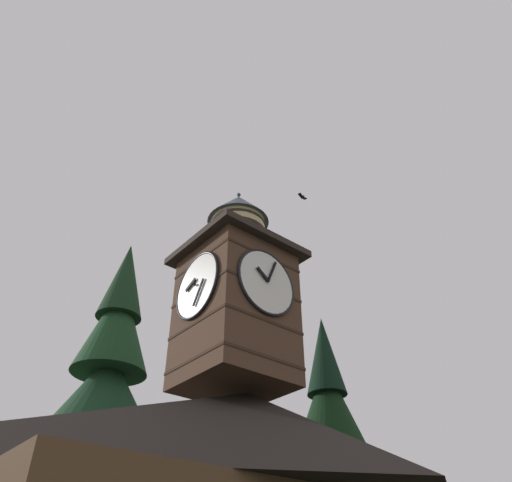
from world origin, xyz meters
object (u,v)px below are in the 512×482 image
at_px(clock_tower, 236,293).
at_px(moon, 131,473).
at_px(pine_tree_behind, 94,452).
at_px(flying_bird_high, 303,197).

relative_size(clock_tower, moon, 3.75).
relative_size(pine_tree_behind, moon, 7.49).
height_order(pine_tree_behind, moon, pine_tree_behind).
distance_m(clock_tower, moon, 42.99).
bearing_deg(pine_tree_behind, moon, -118.95).
xyz_separation_m(clock_tower, moon, (-16.73, -39.55, 2.11)).
bearing_deg(clock_tower, moon, -112.93).
bearing_deg(flying_bird_high, clock_tower, 12.89).
xyz_separation_m(pine_tree_behind, flying_bird_high, (-6.13, 6.06, 12.23)).
bearing_deg(moon, flying_bird_high, 72.97).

